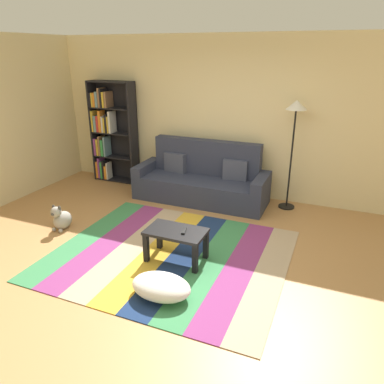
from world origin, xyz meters
The scene contains 11 objects.
ground_plane centered at (0.00, 0.00, 0.00)m, with size 14.00×14.00×0.00m, color #B27F4C.
back_wall centered at (0.00, 2.55, 1.35)m, with size 6.80×0.10×2.70m, color beige.
left_wall centered at (-3.40, 0.75, 1.35)m, with size 0.10×5.50×2.70m, color beige.
rug centered at (-0.07, 0.12, 0.01)m, with size 2.88×2.49×0.01m.
couch centered at (-0.38, 2.02, 0.34)m, with size 2.26×0.80×1.00m.
bookshelf centered at (-2.41, 2.30, 0.96)m, with size 0.90×0.28×1.91m.
coffee_table centered at (0.05, 0.04, 0.33)m, with size 0.72×0.43×0.40m.
pouf centered at (0.21, -0.68, 0.12)m, with size 0.65×0.44×0.23m, color white.
dog centered at (-1.84, 0.17, 0.16)m, with size 0.22×0.35×0.40m.
standing_lamp centered at (1.05, 2.22, 1.45)m, with size 0.32×0.32×1.74m.
tv_remote centered at (0.16, 0.04, 0.42)m, with size 0.04×0.15×0.02m, color black.
Camera 1 is at (1.74, -3.52, 2.44)m, focal length 34.20 mm.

